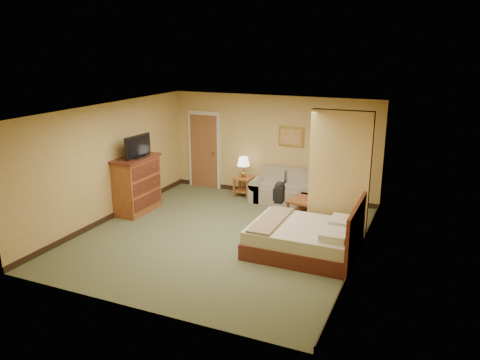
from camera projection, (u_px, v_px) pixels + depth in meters
The scene contains 17 objects.
floor at pixel (222, 236), 9.65m from camera, with size 6.00×6.00×0.00m, color #535839.
ceiling at pixel (221, 110), 8.93m from camera, with size 6.00×6.00×0.00m, color white.
back_wall at pixel (272, 147), 11.93m from camera, with size 5.50×0.02×2.60m, color tan.
left_wall at pixel (110, 162), 10.34m from camera, with size 0.02×6.00×2.60m, color tan.
right_wall at pixel (362, 192), 8.23m from camera, with size 0.02×6.00×2.60m, color tan.
partition at pixel (339, 176), 9.28m from camera, with size 1.20×0.15×2.60m, color tan.
door at pixel (204, 150), 12.72m from camera, with size 0.94×0.16×2.10m.
baseboard at pixel (271, 193), 12.27m from camera, with size 5.50×0.02×0.12m, color black.
loveseat at pixel (285, 192), 11.65m from camera, with size 1.65×0.77×0.84m.
side_table at pixel (243, 184), 12.14m from camera, with size 0.46×0.46×0.50m.
table_lamp at pixel (243, 162), 11.98m from camera, with size 0.32×0.32×0.54m.
coffee_table at pixel (306, 205), 10.52m from camera, with size 0.78×0.78×0.46m.
wall_picture at pixel (291, 137), 11.63m from camera, with size 0.65×0.04×0.50m.
dresser at pixel (137, 184), 10.90m from camera, with size 0.65×1.24×1.32m.
tv at pixel (138, 147), 10.62m from camera, with size 0.23×0.84×0.51m.
bed at pixel (307, 238), 8.78m from camera, with size 1.99×1.69×1.10m.
backpack at pixel (280, 191), 10.01m from camera, with size 0.21×0.28×0.46m.
Camera 1 is at (3.91, -8.06, 3.80)m, focal length 35.00 mm.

